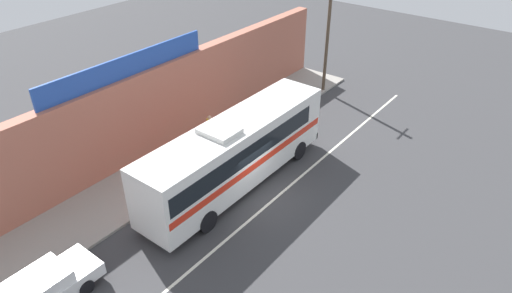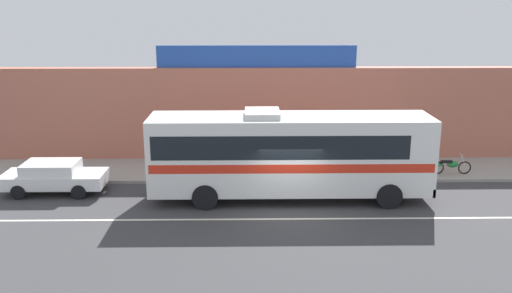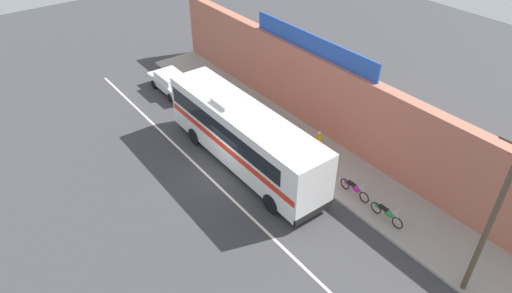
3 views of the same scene
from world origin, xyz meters
name	(u,v)px [view 3 (image 3 of 3)]	position (x,y,z in m)	size (l,w,h in m)	color
ground_plane	(223,173)	(0.00, 0.00, 0.00)	(70.00, 70.00, 0.00)	#3A3A3D
sidewalk_slab	(294,140)	(0.00, 5.20, 0.07)	(30.00, 3.60, 0.14)	gray
storefront_facade	(322,96)	(0.00, 7.35, 2.40)	(30.00, 0.70, 4.80)	#B26651
storefront_billboard	(312,43)	(-1.20, 7.35, 5.35)	(10.02, 0.12, 1.10)	#234CAD
road_center_stripe	(211,178)	(0.00, -0.80, 0.00)	(30.00, 0.14, 0.01)	silver
intercity_bus	(243,133)	(-0.01, 1.42, 2.07)	(11.51, 2.60, 3.78)	white
parked_car	(172,82)	(-10.06, 2.33, 0.74)	(4.34, 1.83, 1.37)	silver
utility_pole	(493,218)	(12.39, 3.68, 4.13)	(1.60, 0.22, 7.72)	brown
motorcycle_red	(386,213)	(7.88, 4.20, 0.57)	(1.91, 0.56, 0.94)	black
motorcycle_green	(354,188)	(5.71, 4.31, 0.57)	(1.93, 0.56, 0.94)	black
pedestrian_near_shop	(319,142)	(2.15, 5.14, 1.14)	(0.30, 0.48, 1.71)	brown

